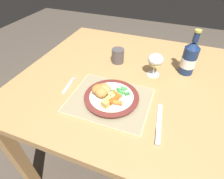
# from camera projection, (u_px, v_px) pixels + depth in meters

# --- Properties ---
(ground_plane) EXTENTS (6.00, 6.00, 0.00)m
(ground_plane) POSITION_uv_depth(u_px,v_px,m) (127.00, 152.00, 1.38)
(ground_plane) COLOR #4C4238
(dining_table) EXTENTS (1.15, 1.00, 0.74)m
(dining_table) POSITION_uv_depth(u_px,v_px,m) (133.00, 90.00, 0.96)
(dining_table) COLOR #AD7F4C
(dining_table) RESTS_ON ground
(placemat) EXTENTS (0.35, 0.28, 0.01)m
(placemat) POSITION_uv_depth(u_px,v_px,m) (110.00, 100.00, 0.77)
(placemat) COLOR #CCB789
(placemat) RESTS_ON dining_table
(dinner_plate) EXTENTS (0.24, 0.24, 0.02)m
(dinner_plate) POSITION_uv_depth(u_px,v_px,m) (111.00, 97.00, 0.76)
(dinner_plate) COLOR silver
(dinner_plate) RESTS_ON placemat
(breaded_croquettes) EXTENTS (0.10, 0.10, 0.04)m
(breaded_croquettes) POSITION_uv_depth(u_px,v_px,m) (102.00, 90.00, 0.75)
(breaded_croquettes) COLOR #A87033
(breaded_croquettes) RESTS_ON dinner_plate
(green_beans_pile) EXTENTS (0.08, 0.07, 0.02)m
(green_beans_pile) POSITION_uv_depth(u_px,v_px,m) (120.00, 92.00, 0.76)
(green_beans_pile) COLOR #4CA84C
(green_beans_pile) RESTS_ON dinner_plate
(glazed_carrots) EXTENTS (0.06, 0.08, 0.02)m
(glazed_carrots) POSITION_uv_depth(u_px,v_px,m) (115.00, 99.00, 0.72)
(glazed_carrots) COLOR orange
(glazed_carrots) RESTS_ON dinner_plate
(fork) EXTENTS (0.03, 0.13, 0.01)m
(fork) POSITION_uv_depth(u_px,v_px,m) (68.00, 86.00, 0.84)
(fork) COLOR silver
(fork) RESTS_ON dining_table
(table_knife) EXTENTS (0.04, 0.20, 0.01)m
(table_knife) POSITION_uv_depth(u_px,v_px,m) (159.00, 127.00, 0.66)
(table_knife) COLOR silver
(table_knife) RESTS_ON dining_table
(wine_glass) EXTENTS (0.08, 0.08, 0.12)m
(wine_glass) POSITION_uv_depth(u_px,v_px,m) (155.00, 60.00, 0.86)
(wine_glass) COLOR silver
(wine_glass) RESTS_ON dining_table
(bottle) EXTENTS (0.07, 0.07, 0.23)m
(bottle) POSITION_uv_depth(u_px,v_px,m) (189.00, 58.00, 0.88)
(bottle) COLOR navy
(bottle) RESTS_ON dining_table
(roast_potatoes) EXTENTS (0.05, 0.09, 0.03)m
(roast_potatoes) POSITION_uv_depth(u_px,v_px,m) (109.00, 100.00, 0.72)
(roast_potatoes) COLOR #DBB256
(roast_potatoes) RESTS_ON dinner_plate
(drinking_cup) EXTENTS (0.07, 0.07, 0.08)m
(drinking_cup) POSITION_uv_depth(u_px,v_px,m) (118.00, 55.00, 0.98)
(drinking_cup) COLOR #4C4747
(drinking_cup) RESTS_ON dining_table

